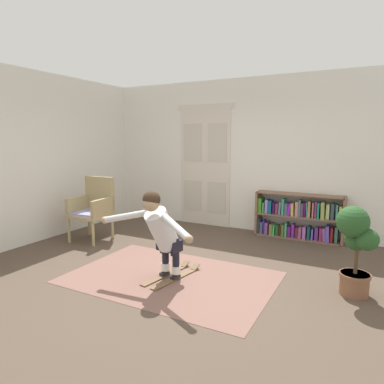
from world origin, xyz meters
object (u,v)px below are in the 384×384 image
wicker_chair (93,207)px  skis_pair (173,275)px  potted_plant (356,243)px  person_skier (161,228)px  bookshelf (298,218)px

wicker_chair → skis_pair: bearing=-20.5°
potted_plant → person_skier: size_ratio=0.72×
wicker_chair → person_skier: size_ratio=0.76×
wicker_chair → potted_plant: (4.18, -0.26, 0.03)m
skis_pair → potted_plant: bearing=14.2°
bookshelf → potted_plant: size_ratio=1.46×
bookshelf → potted_plant: potted_plant is taller
potted_plant → person_skier: (-2.12, -0.74, 0.08)m
bookshelf → wicker_chair: bearing=-151.4°
person_skier → bookshelf: bearing=67.7°
bookshelf → skis_pair: 2.77m
wicker_chair → potted_plant: size_ratio=1.06×
potted_plant → skis_pair: (-2.08, -0.53, -0.59)m
skis_pair → wicker_chair: bearing=159.5°
skis_pair → person_skier: 0.70m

